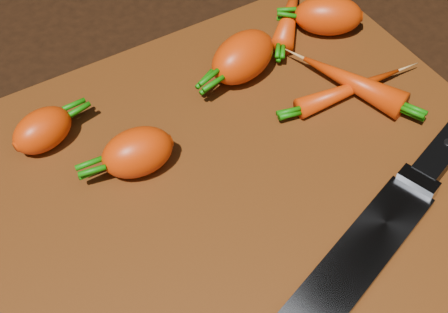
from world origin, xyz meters
TOP-DOWN VIEW (x-y plane):
  - ground at (0.00, 0.00)m, footprint 2.00×2.00m
  - cutting_board at (0.00, 0.00)m, footprint 0.50×0.40m
  - carrot_1 at (-0.06, 0.05)m, footprint 0.07×0.05m
  - carrot_2 at (0.08, 0.11)m, footprint 0.08×0.07m
  - carrot_3 at (-0.12, 0.12)m, footprint 0.06×0.05m
  - carrot_4 at (0.19, 0.12)m, footprint 0.08×0.07m
  - carrot_5 at (0.17, 0.15)m, footprint 0.10×0.10m
  - carrot_6 at (0.15, 0.02)m, footprint 0.12×0.03m
  - carrot_7 at (0.16, 0.03)m, footprint 0.07×0.11m
  - knife at (0.04, -0.13)m, footprint 0.35×0.15m

SIDE VIEW (x-z plane):
  - ground at x=0.00m, z-range -0.01..0.00m
  - cutting_board at x=0.00m, z-range 0.00..0.01m
  - knife at x=0.04m, z-range 0.01..0.03m
  - carrot_6 at x=0.15m, z-range 0.01..0.03m
  - carrot_5 at x=0.17m, z-range 0.01..0.04m
  - carrot_7 at x=0.16m, z-range 0.01..0.04m
  - carrot_3 at x=-0.12m, z-range 0.01..0.05m
  - carrot_4 at x=0.19m, z-range 0.01..0.05m
  - carrot_1 at x=-0.06m, z-range 0.01..0.06m
  - carrot_2 at x=0.08m, z-range 0.01..0.06m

